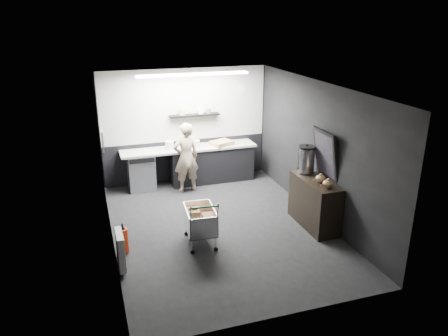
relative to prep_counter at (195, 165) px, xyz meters
name	(u,v)px	position (x,y,z in m)	size (l,w,h in m)	color
floor	(220,227)	(-0.14, -2.42, -0.46)	(5.50, 5.50, 0.00)	black
ceiling	(219,87)	(-0.14, -2.42, 2.24)	(5.50, 5.50, 0.00)	silver
wall_back	(185,126)	(-0.14, 0.33, 0.89)	(5.50, 5.50, 0.00)	black
wall_front	(285,228)	(-0.14, -5.17, 0.89)	(5.50, 5.50, 0.00)	black
wall_left	(107,173)	(-2.14, -2.42, 0.89)	(5.50, 5.50, 0.00)	black
wall_right	(317,151)	(1.86, -2.42, 0.89)	(5.50, 5.50, 0.00)	black
kitchen_wall_panel	(185,105)	(-0.14, 0.31, 1.39)	(3.95, 0.02, 1.70)	#B0B0AC
dado_panel	(186,159)	(-0.14, 0.31, 0.04)	(3.95, 0.02, 1.00)	black
floating_shelf	(194,115)	(0.06, 0.20, 1.16)	(1.20, 0.22, 0.04)	black
wall_clock	(241,89)	(1.26, 0.30, 1.69)	(0.20, 0.20, 0.03)	silver
poster	(103,141)	(-2.12, -1.12, 1.09)	(0.02, 0.30, 0.40)	white
poster_red_band	(102,137)	(-2.11, -1.12, 1.16)	(0.01, 0.22, 0.10)	red
radiator	(120,250)	(-2.08, -3.32, -0.11)	(0.10, 0.50, 0.60)	silver
ceiling_strip	(193,74)	(-0.14, -0.57, 2.21)	(2.40, 0.20, 0.04)	white
prep_counter	(195,165)	(0.00, 0.00, 0.00)	(3.20, 0.61, 0.90)	black
person	(186,158)	(-0.31, -0.45, 0.35)	(0.59, 0.39, 1.61)	beige
shopping_cart	(200,221)	(-0.65, -2.89, -0.02)	(0.55, 0.87, 0.91)	silver
sideboard	(314,196)	(1.62, -2.86, 0.14)	(0.54, 1.26, 1.88)	black
fire_extinguisher	(123,240)	(-1.99, -2.83, -0.19)	(0.16, 0.16, 0.54)	red
cardboard_box	(222,143)	(0.66, -0.05, 0.49)	(0.50, 0.38, 0.10)	#9D7D53
pink_tub	(169,145)	(-0.60, 0.00, 0.54)	(0.19, 0.19, 0.19)	silver
white_container	(195,144)	(0.01, -0.05, 0.53)	(0.19, 0.15, 0.17)	silver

